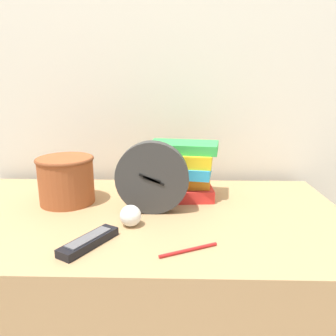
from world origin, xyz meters
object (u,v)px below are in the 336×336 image
Objects in this scene: desk_clock at (152,178)px; tv_remote at (89,241)px; book_stack at (180,170)px; crumpled_paper_ball at (131,216)px; basket at (66,178)px; pen at (189,250)px.

desk_clock is 0.27m from tv_remote.
book_stack is 0.28m from crumpled_paper_ball.
book_stack is 1.51× the size of tv_remote.
book_stack is 0.42m from tv_remote.
pen is (0.38, -0.31, -0.08)m from basket.
book_stack is (0.08, 0.14, -0.02)m from desk_clock.
desk_clock is at bearing -120.57° from book_stack.
book_stack is 1.82× the size of pen.
tv_remote is at bearing -122.92° from desk_clock.
basket is 0.49m from pen.
desk_clock is 1.31× the size of tv_remote.
basket is at bearing 140.91° from pen.
book_stack is 1.38× the size of basket.
crumpled_paper_ball is at bearing 53.50° from tv_remote.
book_stack is 0.39m from pen.
basket is 0.33m from tv_remote.
tv_remote is 1.20× the size of pen.
basket reaches higher than tv_remote.
book_stack reaches higher than basket.
pen is (0.02, -0.37, -0.09)m from book_stack.
tv_remote is at bearing 174.63° from pen.
crumpled_paper_ball is 0.21m from pen.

